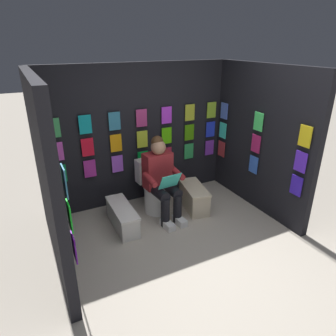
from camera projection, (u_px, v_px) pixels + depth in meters
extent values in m
plane|color=#B2A899|center=(211.00, 271.00, 3.41)|extent=(30.00, 30.00, 0.00)
cube|color=black|center=(140.00, 134.00, 4.66)|extent=(2.96, 0.10, 2.12)
cube|color=#0A9244|center=(60.00, 174.00, 4.22)|extent=(0.17, 0.01, 0.26)
cube|color=#A82493|center=(90.00, 169.00, 4.39)|extent=(0.17, 0.01, 0.26)
cube|color=#9B4BD9|center=(117.00, 164.00, 4.56)|extent=(0.17, 0.01, 0.26)
cube|color=#0BA639|center=(143.00, 159.00, 4.73)|extent=(0.17, 0.01, 0.26)
cube|color=#A01C3A|center=(167.00, 155.00, 4.91)|extent=(0.17, 0.01, 0.26)
cube|color=green|center=(189.00, 151.00, 5.08)|extent=(0.17, 0.01, 0.26)
cube|color=purple|center=(209.00, 148.00, 5.25)|extent=(0.17, 0.01, 0.26)
cube|color=#BF42BD|center=(57.00, 152.00, 4.09)|extent=(0.17, 0.01, 0.26)
cube|color=red|center=(88.00, 147.00, 4.26)|extent=(0.17, 0.01, 0.26)
cube|color=orange|center=(116.00, 143.00, 4.43)|extent=(0.17, 0.01, 0.26)
cube|color=#C4D62F|center=(142.00, 139.00, 4.61)|extent=(0.17, 0.01, 0.26)
cube|color=#51C80A|center=(167.00, 136.00, 4.78)|extent=(0.17, 0.01, 0.26)
cube|color=#458F0C|center=(189.00, 132.00, 4.95)|extent=(0.17, 0.01, 0.26)
cube|color=#2031D4|center=(210.00, 129.00, 5.13)|extent=(0.17, 0.01, 0.26)
cube|color=#329450|center=(53.00, 128.00, 3.96)|extent=(0.17, 0.01, 0.26)
cube|color=#09929F|center=(85.00, 125.00, 4.13)|extent=(0.17, 0.01, 0.26)
cube|color=teal|center=(115.00, 121.00, 4.31)|extent=(0.17, 0.01, 0.26)
cube|color=#AA3072|center=(142.00, 118.00, 4.48)|extent=(0.17, 0.01, 0.26)
cube|color=#B734E8|center=(167.00, 115.00, 4.65)|extent=(0.17, 0.01, 0.26)
cube|color=gold|center=(190.00, 113.00, 4.83)|extent=(0.17, 0.01, 0.26)
cube|color=#8EB92A|center=(211.00, 110.00, 5.00)|extent=(0.17, 0.01, 0.26)
cube|color=black|center=(261.00, 139.00, 4.42)|extent=(0.10, 1.97, 2.12)
cube|color=#B13234|center=(221.00, 149.00, 5.19)|extent=(0.01, 0.17, 0.26)
cube|color=blue|center=(253.00, 165.00, 4.53)|extent=(0.01, 0.17, 0.26)
cube|color=#391FC0|center=(296.00, 186.00, 3.87)|extent=(0.01, 0.17, 0.26)
cube|color=#40F0CC|center=(223.00, 130.00, 5.07)|extent=(0.01, 0.17, 0.26)
cube|color=#B92365|center=(256.00, 144.00, 4.41)|extent=(0.01, 0.17, 0.26)
cube|color=#582AD8|center=(301.00, 162.00, 3.75)|extent=(0.01, 0.17, 0.26)
cube|color=#4D6BE2|center=(224.00, 111.00, 4.94)|extent=(0.01, 0.17, 0.26)
cube|color=#49EF6C|center=(258.00, 122.00, 4.28)|extent=(0.01, 0.17, 0.26)
cube|color=yellow|center=(305.00, 136.00, 3.62)|extent=(0.01, 0.17, 0.26)
cube|color=black|center=(47.00, 177.00, 3.19)|extent=(0.10, 1.97, 2.12)
cube|color=#570B97|center=(74.00, 247.00, 2.71)|extent=(0.01, 0.17, 0.26)
cube|color=#49E3A0|center=(60.00, 207.00, 3.37)|extent=(0.01, 0.17, 0.26)
cube|color=teal|center=(50.00, 180.00, 4.03)|extent=(0.01, 0.17, 0.26)
cube|color=#0EC91D|center=(69.00, 216.00, 2.59)|extent=(0.01, 0.17, 0.26)
cube|color=olive|center=(56.00, 180.00, 3.25)|extent=(0.01, 0.17, 0.26)
cube|color=orange|center=(47.00, 157.00, 3.90)|extent=(0.01, 0.17, 0.26)
cube|color=teal|center=(64.00, 181.00, 2.46)|extent=(0.01, 0.17, 0.26)
cube|color=purple|center=(51.00, 152.00, 3.12)|extent=(0.01, 0.17, 0.26)
cube|color=green|center=(43.00, 132.00, 3.78)|extent=(0.01, 0.17, 0.26)
cylinder|color=white|center=(157.00, 199.00, 4.54)|extent=(0.38, 0.38, 0.40)
cylinder|color=white|center=(157.00, 186.00, 4.46)|extent=(0.41, 0.41, 0.02)
cube|color=white|center=(148.00, 170.00, 4.60)|extent=(0.39, 0.21, 0.36)
cylinder|color=white|center=(151.00, 172.00, 4.53)|extent=(0.39, 0.10, 0.39)
cube|color=maroon|center=(158.00, 170.00, 4.33)|extent=(0.42, 0.25, 0.52)
sphere|color=tan|center=(158.00, 147.00, 4.17)|extent=(0.21, 0.21, 0.21)
sphere|color=#472D19|center=(157.00, 142.00, 4.17)|extent=(0.17, 0.17, 0.17)
cylinder|color=black|center=(171.00, 189.00, 4.32)|extent=(0.18, 0.41, 0.15)
cylinder|color=black|center=(159.00, 192.00, 4.22)|extent=(0.18, 0.41, 0.15)
cylinder|color=black|center=(177.00, 208.00, 4.26)|extent=(0.12, 0.12, 0.42)
cylinder|color=black|center=(165.00, 212.00, 4.17)|extent=(0.12, 0.12, 0.42)
cube|color=white|center=(180.00, 221.00, 4.28)|extent=(0.13, 0.27, 0.09)
cube|color=white|center=(167.00, 225.00, 4.18)|extent=(0.13, 0.27, 0.09)
cylinder|color=maroon|center=(177.00, 173.00, 4.30)|extent=(0.11, 0.31, 0.13)
cylinder|color=maroon|center=(150.00, 180.00, 4.09)|extent=(0.11, 0.31, 0.13)
cube|color=#3BD0BB|center=(170.00, 181.00, 4.08)|extent=(0.31, 0.15, 0.23)
cube|color=white|center=(123.00, 218.00, 4.18)|extent=(0.26, 0.76, 0.28)
cube|color=white|center=(122.00, 208.00, 4.11)|extent=(0.28, 0.79, 0.03)
cube|color=beige|center=(194.00, 198.00, 4.64)|extent=(0.40, 0.69, 0.33)
cube|color=beige|center=(194.00, 188.00, 4.57)|extent=(0.42, 0.72, 0.03)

